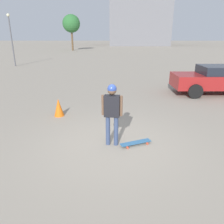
% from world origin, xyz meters
% --- Properties ---
extents(ground_plane, '(220.00, 220.00, 0.00)m').
position_xyz_m(ground_plane, '(0.00, 0.00, 0.00)').
color(ground_plane, gray).
extents(person, '(0.26, 0.55, 1.71)m').
position_xyz_m(person, '(0.00, 0.00, 1.07)').
color(person, '#38476B').
rests_on(person, ground_plane).
extents(skateboard, '(0.53, 0.91, 0.08)m').
position_xyz_m(skateboard, '(-0.02, -0.66, 0.06)').
color(skateboard, '#336693').
rests_on(skateboard, ground_plane).
extents(car_parked_near, '(1.98, 4.39, 1.44)m').
position_xyz_m(car_parked_near, '(5.60, -5.28, 0.77)').
color(car_parked_near, maroon).
rests_on(car_parked_near, ground_plane).
extents(tree_distant, '(3.24, 3.24, 6.45)m').
position_xyz_m(tree_distant, '(38.06, 7.97, 4.79)').
color(tree_distant, brown).
rests_on(tree_distant, ground_plane).
extents(traffic_cone, '(0.37, 0.37, 0.66)m').
position_xyz_m(traffic_cone, '(2.26, 2.02, 0.33)').
color(traffic_cone, orange).
rests_on(traffic_cone, ground_plane).
extents(lamp_post, '(0.28, 0.28, 4.70)m').
position_xyz_m(lamp_post, '(15.96, 9.58, 2.82)').
color(lamp_post, '#59595E').
rests_on(lamp_post, ground_plane).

